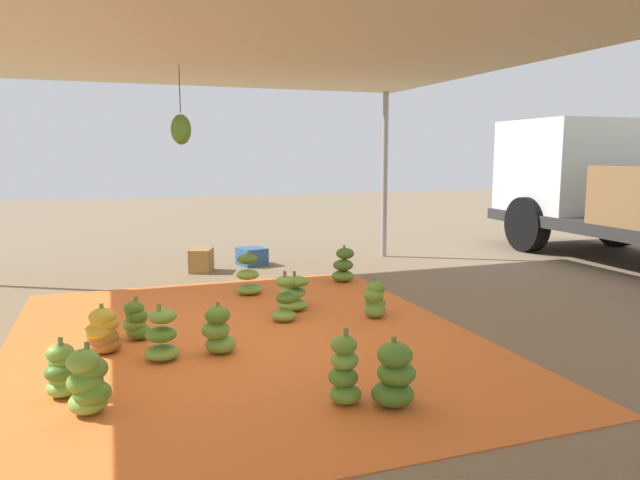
{
  "coord_description": "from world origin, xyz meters",
  "views": [
    {
      "loc": [
        5.41,
        -1.16,
        1.77
      ],
      "look_at": [
        -0.54,
        0.96,
        0.85
      ],
      "focal_mm": 33.12,
      "sensor_mm": 36.0,
      "label": 1
    }
  ],
  "objects_px": {
    "banana_bunch_7": "(218,331)",
    "banana_bunch_12": "(285,300)",
    "banana_bunch_6": "(344,371)",
    "banana_bunch_2": "(248,276)",
    "banana_bunch_9": "(88,383)",
    "banana_bunch_5": "(395,376)",
    "banana_bunch_11": "(63,372)",
    "banana_bunch_8": "(375,300)",
    "crate_0": "(201,260)",
    "banana_bunch_4": "(344,266)",
    "banana_bunch_10": "(136,321)",
    "banana_bunch_0": "(103,332)",
    "banana_bunch_1": "(294,294)",
    "banana_bunch_3": "(162,337)",
    "crate_1": "(252,257)"
  },
  "relations": [
    {
      "from": "banana_bunch_12",
      "to": "crate_1",
      "type": "bearing_deg",
      "value": 173.03
    },
    {
      "from": "banana_bunch_8",
      "to": "banana_bunch_9",
      "type": "height_order",
      "value": "banana_bunch_9"
    },
    {
      "from": "banana_bunch_1",
      "to": "banana_bunch_11",
      "type": "distance_m",
      "value": 2.91
    },
    {
      "from": "banana_bunch_4",
      "to": "banana_bunch_1",
      "type": "bearing_deg",
      "value": -42.15
    },
    {
      "from": "banana_bunch_3",
      "to": "banana_bunch_6",
      "type": "height_order",
      "value": "banana_bunch_6"
    },
    {
      "from": "banana_bunch_9",
      "to": "crate_0",
      "type": "height_order",
      "value": "banana_bunch_9"
    },
    {
      "from": "banana_bunch_12",
      "to": "banana_bunch_10",
      "type": "bearing_deg",
      "value": -84.22
    },
    {
      "from": "banana_bunch_0",
      "to": "banana_bunch_2",
      "type": "relative_size",
      "value": 0.8
    },
    {
      "from": "banana_bunch_0",
      "to": "crate_0",
      "type": "relative_size",
      "value": 1.08
    },
    {
      "from": "banana_bunch_3",
      "to": "crate_1",
      "type": "distance_m",
      "value": 4.46
    },
    {
      "from": "banana_bunch_3",
      "to": "banana_bunch_8",
      "type": "relative_size",
      "value": 1.13
    },
    {
      "from": "banana_bunch_0",
      "to": "banana_bunch_4",
      "type": "height_order",
      "value": "banana_bunch_4"
    },
    {
      "from": "banana_bunch_4",
      "to": "banana_bunch_9",
      "type": "height_order",
      "value": "same"
    },
    {
      "from": "banana_bunch_6",
      "to": "banana_bunch_8",
      "type": "height_order",
      "value": "banana_bunch_6"
    },
    {
      "from": "banana_bunch_4",
      "to": "crate_0",
      "type": "distance_m",
      "value": 2.26
    },
    {
      "from": "banana_bunch_6",
      "to": "banana_bunch_7",
      "type": "bearing_deg",
      "value": -154.08
    },
    {
      "from": "banana_bunch_2",
      "to": "banana_bunch_4",
      "type": "bearing_deg",
      "value": 102.12
    },
    {
      "from": "banana_bunch_8",
      "to": "crate_0",
      "type": "distance_m",
      "value": 3.53
    },
    {
      "from": "banana_bunch_12",
      "to": "crate_1",
      "type": "distance_m",
      "value": 3.32
    },
    {
      "from": "banana_bunch_1",
      "to": "banana_bunch_5",
      "type": "xyz_separation_m",
      "value": [
        2.74,
        -0.1,
        0.04
      ]
    },
    {
      "from": "banana_bunch_6",
      "to": "banana_bunch_8",
      "type": "relative_size",
      "value": 1.26
    },
    {
      "from": "banana_bunch_5",
      "to": "banana_bunch_9",
      "type": "distance_m",
      "value": 2.1
    },
    {
      "from": "banana_bunch_7",
      "to": "banana_bunch_12",
      "type": "bearing_deg",
      "value": 133.55
    },
    {
      "from": "banana_bunch_1",
      "to": "banana_bunch_9",
      "type": "xyz_separation_m",
      "value": [
        2.17,
        -2.13,
        0.05
      ]
    },
    {
      "from": "banana_bunch_4",
      "to": "banana_bunch_10",
      "type": "xyz_separation_m",
      "value": [
        1.77,
        -2.85,
        -0.04
      ]
    },
    {
      "from": "banana_bunch_2",
      "to": "crate_0",
      "type": "xyz_separation_m",
      "value": [
        -1.72,
        -0.34,
        -0.07
      ]
    },
    {
      "from": "banana_bunch_2",
      "to": "crate_0",
      "type": "height_order",
      "value": "banana_bunch_2"
    },
    {
      "from": "banana_bunch_7",
      "to": "banana_bunch_11",
      "type": "height_order",
      "value": "banana_bunch_7"
    },
    {
      "from": "banana_bunch_1",
      "to": "banana_bunch_2",
      "type": "relative_size",
      "value": 0.87
    },
    {
      "from": "banana_bunch_5",
      "to": "banana_bunch_9",
      "type": "bearing_deg",
      "value": -105.71
    },
    {
      "from": "banana_bunch_5",
      "to": "banana_bunch_9",
      "type": "height_order",
      "value": "banana_bunch_9"
    },
    {
      "from": "banana_bunch_7",
      "to": "crate_0",
      "type": "relative_size",
      "value": 1.13
    },
    {
      "from": "banana_bunch_8",
      "to": "banana_bunch_11",
      "type": "bearing_deg",
      "value": -69.16
    },
    {
      "from": "banana_bunch_5",
      "to": "banana_bunch_8",
      "type": "bearing_deg",
      "value": 158.54
    },
    {
      "from": "banana_bunch_5",
      "to": "banana_bunch_6",
      "type": "xyz_separation_m",
      "value": [
        -0.16,
        -0.32,
        0.02
      ]
    },
    {
      "from": "banana_bunch_5",
      "to": "crate_0",
      "type": "xyz_separation_m",
      "value": [
        -5.36,
        -0.56,
        -0.05
      ]
    },
    {
      "from": "banana_bunch_1",
      "to": "banana_bunch_6",
      "type": "xyz_separation_m",
      "value": [
        2.58,
        -0.42,
        0.06
      ]
    },
    {
      "from": "banana_bunch_2",
      "to": "banana_bunch_8",
      "type": "bearing_deg",
      "value": 34.93
    },
    {
      "from": "banana_bunch_5",
      "to": "banana_bunch_12",
      "type": "bearing_deg",
      "value": -177.12
    },
    {
      "from": "banana_bunch_2",
      "to": "banana_bunch_9",
      "type": "height_order",
      "value": "banana_bunch_2"
    },
    {
      "from": "banana_bunch_5",
      "to": "crate_1",
      "type": "xyz_separation_m",
      "value": [
        -5.63,
        0.29,
        -0.09
      ]
    },
    {
      "from": "banana_bunch_5",
      "to": "banana_bunch_11",
      "type": "height_order",
      "value": "banana_bunch_5"
    },
    {
      "from": "banana_bunch_12",
      "to": "banana_bunch_11",
      "type": "bearing_deg",
      "value": -56.86
    },
    {
      "from": "banana_bunch_3",
      "to": "banana_bunch_9",
      "type": "height_order",
      "value": "banana_bunch_9"
    },
    {
      "from": "banana_bunch_1",
      "to": "crate_0",
      "type": "bearing_deg",
      "value": -165.79
    },
    {
      "from": "banana_bunch_1",
      "to": "banana_bunch_3",
      "type": "relative_size",
      "value": 0.99
    },
    {
      "from": "crate_0",
      "to": "banana_bunch_5",
      "type": "bearing_deg",
      "value": 5.98
    },
    {
      "from": "banana_bunch_1",
      "to": "crate_0",
      "type": "height_order",
      "value": "banana_bunch_1"
    },
    {
      "from": "banana_bunch_1",
      "to": "banana_bunch_7",
      "type": "distance_m",
      "value": 1.63
    },
    {
      "from": "crate_0",
      "to": "banana_bunch_12",
      "type": "bearing_deg",
      "value": 8.35
    }
  ]
}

